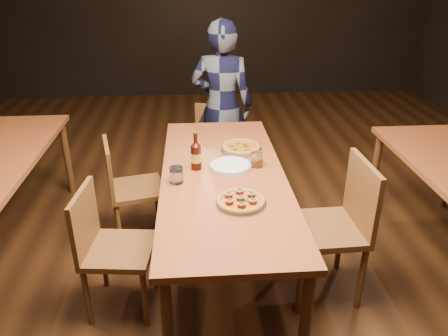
{
  "coord_description": "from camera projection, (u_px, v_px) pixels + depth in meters",
  "views": [
    {
      "loc": [
        -0.18,
        -2.53,
        2.01
      ],
      "look_at": [
        0.0,
        -0.05,
        0.82
      ],
      "focal_mm": 35.0,
      "sensor_mm": 36.0,
      "label": 1
    }
  ],
  "objects": [
    {
      "name": "pizza_margherita",
      "position": [
        241.0,
        147.0,
        3.19
      ],
      "size": [
        0.3,
        0.3,
        0.04
      ],
      "rotation": [
        0.0,
        0.0,
        -0.14
      ],
      "color": "#B7B7BF",
      "rests_on": "table_main"
    },
    {
      "name": "pizza_meatball",
      "position": [
        241.0,
        201.0,
        2.48
      ],
      "size": [
        0.3,
        0.3,
        0.05
      ],
      "rotation": [
        0.0,
        0.0,
        0.23
      ],
      "color": "#B7B7BF",
      "rests_on": "table_main"
    },
    {
      "name": "chair_main_nw",
      "position": [
        119.0,
        249.0,
        2.64
      ],
      "size": [
        0.44,
        0.44,
        0.86
      ],
      "primitive_type": null,
      "rotation": [
        0.0,
        0.0,
        1.46
      ],
      "color": "brown",
      "rests_on": "ground"
    },
    {
      "name": "water_glass",
      "position": [
        176.0,
        175.0,
        2.71
      ],
      "size": [
        0.08,
        0.08,
        0.1
      ],
      "primitive_type": "cylinder",
      "color": "white",
      "rests_on": "table_main"
    },
    {
      "name": "table_main",
      "position": [
        223.0,
        184.0,
        2.86
      ],
      "size": [
        0.8,
        2.0,
        0.75
      ],
      "color": "maroon",
      "rests_on": "ground"
    },
    {
      "name": "ground",
      "position": [
        223.0,
        267.0,
        3.16
      ],
      "size": [
        9.0,
        9.0,
        0.0
      ],
      "primitive_type": "plane",
      "color": "black"
    },
    {
      "name": "beer_bottle",
      "position": [
        196.0,
        156.0,
        2.87
      ],
      "size": [
        0.07,
        0.07,
        0.25
      ],
      "rotation": [
        0.0,
        0.0,
        -0.2
      ],
      "color": "black",
      "rests_on": "table_main"
    },
    {
      "name": "chair_main_sw",
      "position": [
        136.0,
        188.0,
        3.35
      ],
      "size": [
        0.48,
        0.48,
        0.85
      ],
      "primitive_type": null,
      "rotation": [
        0.0,
        0.0,
        1.8
      ],
      "color": "brown",
      "rests_on": "ground"
    },
    {
      "name": "chair_main_e",
      "position": [
        325.0,
        228.0,
        2.74
      ],
      "size": [
        0.47,
        0.47,
        0.97
      ],
      "primitive_type": null,
      "rotation": [
        0.0,
        0.0,
        -1.53
      ],
      "color": "brown",
      "rests_on": "ground"
    },
    {
      "name": "diner",
      "position": [
        222.0,
        106.0,
        4.03
      ],
      "size": [
        0.64,
        0.5,
        1.57
      ],
      "primitive_type": "imported",
      "rotation": [
        0.0,
        0.0,
        2.9
      ],
      "color": "black",
      "rests_on": "ground"
    },
    {
      "name": "amber_glass",
      "position": [
        257.0,
        159.0,
        2.93
      ],
      "size": [
        0.08,
        0.08,
        0.1
      ],
      "primitive_type": "cylinder",
      "color": "#985511",
      "rests_on": "table_main"
    },
    {
      "name": "plate_stack",
      "position": [
        230.0,
        166.0,
        2.92
      ],
      "size": [
        0.28,
        0.28,
        0.03
      ],
      "primitive_type": "cylinder",
      "color": "white",
      "rests_on": "table_main"
    },
    {
      "name": "chair_end",
      "position": [
        212.0,
        150.0,
        4.04
      ],
      "size": [
        0.48,
        0.48,
        0.83
      ],
      "primitive_type": null,
      "rotation": [
        0.0,
        0.0,
        -0.26
      ],
      "color": "brown",
      "rests_on": "ground"
    }
  ]
}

